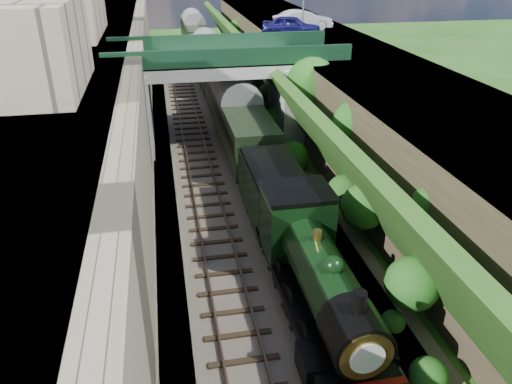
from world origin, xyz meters
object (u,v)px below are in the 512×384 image
object	(u,v)px
tender	(274,194)
locomotive	(316,273)
tree	(313,86)
road_bridge	(232,87)
car_blue	(292,26)
car_silver	(303,20)

from	to	relation	value
tender	locomotive	bearing A→B (deg)	-90.00
tree	road_bridge	bearing A→B (deg)	147.41
car_blue	car_silver	bearing A→B (deg)	-8.29
road_bridge	locomotive	world-z (taller)	road_bridge
road_bridge	tender	size ratio (longest dim) A/B	2.67
car_silver	road_bridge	bearing A→B (deg)	133.72
tree	locomotive	size ratio (longest dim) A/B	0.65
road_bridge	locomotive	bearing A→B (deg)	-89.26
road_bridge	tender	bearing A→B (deg)	-88.82
locomotive	tender	bearing A→B (deg)	90.00
car_silver	tree	bearing A→B (deg)	159.62
road_bridge	locomotive	size ratio (longest dim) A/B	1.56
locomotive	tender	world-z (taller)	locomotive
tender	road_bridge	bearing A→B (deg)	91.18
tree	car_silver	xyz separation A→B (m)	(2.91, 13.12, 2.45)
tree	tender	bearing A→B (deg)	-117.11
tree	tender	distance (m)	10.78
car_blue	locomotive	size ratio (longest dim) A/B	0.47
car_blue	road_bridge	bearing A→B (deg)	161.47
car_silver	locomotive	world-z (taller)	car_silver
tender	car_blue	bearing A→B (deg)	73.24
road_bridge	tender	world-z (taller)	road_bridge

